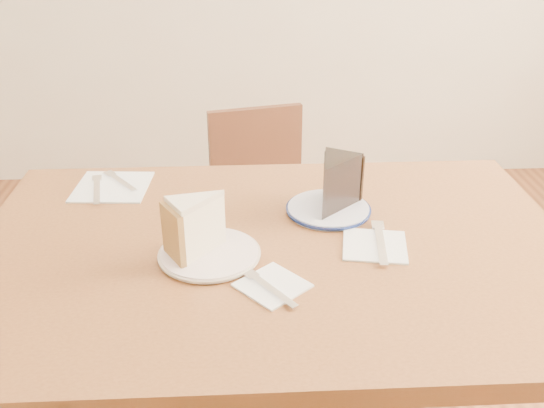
{
  "coord_description": "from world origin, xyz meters",
  "views": [
    {
      "loc": [
        -0.06,
        -1.03,
        1.37
      ],
      "look_at": [
        -0.0,
        0.08,
        0.8
      ],
      "focal_mm": 40.0,
      "sensor_mm": 36.0,
      "label": 1
    }
  ],
  "objects_px": {
    "plate_cream": "(209,254)",
    "chocolate_cake": "(333,187)",
    "carrot_cake": "(201,226)",
    "table": "(274,286)",
    "plate_navy": "(328,209)",
    "chair_far": "(265,215)"
  },
  "relations": [
    {
      "from": "table",
      "to": "carrot_cake",
      "type": "bearing_deg",
      "value": -167.68
    },
    {
      "from": "table",
      "to": "chocolate_cake",
      "type": "distance_m",
      "value": 0.24
    },
    {
      "from": "chair_far",
      "to": "plate_cream",
      "type": "relative_size",
      "value": 4.01
    },
    {
      "from": "chair_far",
      "to": "carrot_cake",
      "type": "xyz_separation_m",
      "value": [
        -0.15,
        -0.78,
        0.39
      ]
    },
    {
      "from": "plate_navy",
      "to": "chair_far",
      "type": "bearing_deg",
      "value": 100.54
    },
    {
      "from": "table",
      "to": "plate_navy",
      "type": "distance_m",
      "value": 0.21
    },
    {
      "from": "table",
      "to": "carrot_cake",
      "type": "distance_m",
      "value": 0.22
    },
    {
      "from": "plate_cream",
      "to": "carrot_cake",
      "type": "distance_m",
      "value": 0.06
    },
    {
      "from": "table",
      "to": "chocolate_cake",
      "type": "height_order",
      "value": "chocolate_cake"
    },
    {
      "from": "plate_cream",
      "to": "chocolate_cake",
      "type": "bearing_deg",
      "value": 32.47
    },
    {
      "from": "table",
      "to": "plate_cream",
      "type": "relative_size",
      "value": 6.4
    },
    {
      "from": "table",
      "to": "plate_navy",
      "type": "relative_size",
      "value": 6.76
    },
    {
      "from": "chair_far",
      "to": "chocolate_cake",
      "type": "distance_m",
      "value": 0.74
    },
    {
      "from": "chair_far",
      "to": "plate_navy",
      "type": "relative_size",
      "value": 4.24
    },
    {
      "from": "plate_cream",
      "to": "carrot_cake",
      "type": "xyz_separation_m",
      "value": [
        -0.01,
        0.01,
        0.06
      ]
    },
    {
      "from": "chair_far",
      "to": "plate_navy",
      "type": "bearing_deg",
      "value": 87.51
    },
    {
      "from": "table",
      "to": "chair_far",
      "type": "xyz_separation_m",
      "value": [
        0.01,
        0.75,
        -0.23
      ]
    },
    {
      "from": "chocolate_cake",
      "to": "chair_far",
      "type": "bearing_deg",
      "value": -50.16
    },
    {
      "from": "plate_navy",
      "to": "carrot_cake",
      "type": "distance_m",
      "value": 0.32
    },
    {
      "from": "table",
      "to": "plate_cream",
      "type": "distance_m",
      "value": 0.17
    },
    {
      "from": "table",
      "to": "plate_navy",
      "type": "height_order",
      "value": "plate_navy"
    },
    {
      "from": "plate_cream",
      "to": "plate_navy",
      "type": "bearing_deg",
      "value": 34.2
    }
  ]
}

